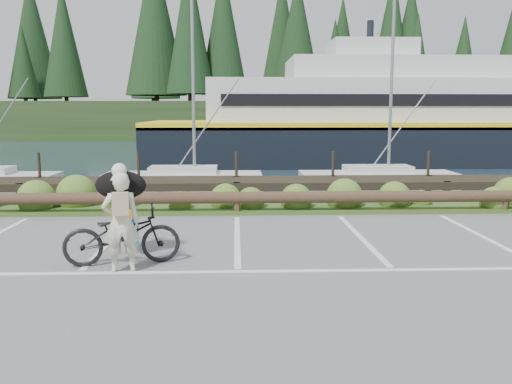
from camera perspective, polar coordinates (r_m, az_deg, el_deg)
ground at (r=9.45m, az=-1.94°, el=-7.69°), size 72.00×72.00×0.00m
harbor_backdrop at (r=87.58m, az=-1.89°, el=6.74°), size 170.00×160.00×30.00m
vegetation_strip at (r=14.61m, az=-2.02°, el=-1.71°), size 34.00×1.60×0.10m
log_rail at (r=13.93m, az=-2.01°, el=-2.42°), size 32.00×0.30×0.60m
bicycle at (r=9.65m, az=-13.92°, el=-4.41°), size 2.08×1.06×1.04m
cyclist at (r=9.13m, az=-14.02°, el=-3.12°), size 0.67×0.51×1.67m
dog at (r=10.14m, az=-14.05°, el=0.72°), size 0.62×0.99×0.53m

